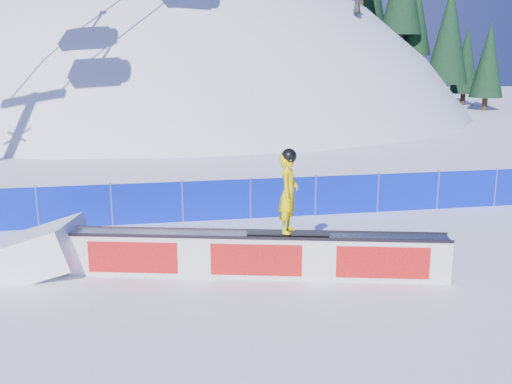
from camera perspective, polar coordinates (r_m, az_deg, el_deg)
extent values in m
plane|color=white|center=(12.64, -1.46, -8.34)|extent=(160.00, 160.00, 0.00)
sphere|color=white|center=(58.23, -8.07, -9.88)|extent=(64.00, 64.00, 64.00)
cylinder|color=#382216|center=(51.63, 10.71, 18.32)|extent=(0.50, 0.50, 1.40)
cylinder|color=#382216|center=(52.61, 14.92, 14.76)|extent=(0.50, 0.50, 1.40)
cylinder|color=#382216|center=(54.12, 15.76, 13.58)|extent=(0.50, 0.50, 1.40)
cylinder|color=#382216|center=(53.51, 15.20, 14.30)|extent=(0.50, 0.50, 1.40)
cylinder|color=#382216|center=(55.75, 17.96, 10.45)|extent=(0.50, 0.50, 1.40)
cone|color=black|center=(55.81, 18.35, 15.90)|extent=(4.14, 4.14, 9.42)
cylinder|color=#382216|center=(55.18, 19.22, 8.89)|extent=(0.50, 0.50, 1.40)
cone|color=black|center=(55.10, 19.61, 14.01)|extent=(3.82, 3.82, 8.68)
cylinder|color=#382216|center=(59.89, 17.75, 8.76)|extent=(0.50, 0.50, 1.40)
cone|color=black|center=(59.78, 18.11, 13.84)|extent=(4.15, 4.15, 9.43)
cylinder|color=#382216|center=(61.93, 18.89, 8.70)|extent=(0.50, 0.50, 1.40)
cone|color=black|center=(61.81, 19.24, 13.38)|extent=(3.93, 3.93, 8.93)
cube|color=#061ABC|center=(16.72, -3.94, -0.84)|extent=(22.00, 0.03, 1.20)
cylinder|color=#45557D|center=(16.90, -21.03, -1.37)|extent=(0.05, 0.05, 1.30)
cylinder|color=#45557D|center=(16.64, -14.25, -1.10)|extent=(0.05, 0.05, 1.30)
cylinder|color=#45557D|center=(16.63, -7.36, -0.82)|extent=(0.05, 0.05, 1.30)
cylinder|color=#45557D|center=(16.85, -0.56, -0.52)|extent=(0.05, 0.05, 1.30)
cylinder|color=#45557D|center=(17.30, 5.98, -0.23)|extent=(0.05, 0.05, 1.30)
cylinder|color=#45557D|center=(17.96, 12.11, 0.04)|extent=(0.05, 0.05, 1.30)
cylinder|color=#45557D|center=(18.82, 17.74, 0.30)|extent=(0.05, 0.05, 1.30)
cylinder|color=#45557D|center=(19.84, 22.84, 0.52)|extent=(0.05, 0.05, 1.30)
cube|color=silver|center=(12.45, 0.08, -6.40)|extent=(8.09, 2.50, 0.92)
cube|color=gray|center=(12.30, 0.08, -4.29)|extent=(8.02, 2.50, 0.04)
cube|color=black|center=(12.04, 0.00, -4.63)|extent=(7.97, 2.03, 0.06)
cube|color=black|center=(12.56, 0.15, -3.87)|extent=(7.97, 2.03, 0.06)
cube|color=red|center=(12.20, 0.00, -6.82)|extent=(7.57, 1.92, 0.69)
cube|color=red|center=(12.70, 0.15, -6.00)|extent=(7.57, 1.92, 0.69)
cube|color=black|center=(12.26, 3.22, -4.08)|extent=(1.79, 0.74, 0.03)
imported|color=#FFE202|center=(12.03, 3.27, -0.12)|extent=(0.66, 0.74, 1.71)
sphere|color=black|center=(11.88, 3.32, 3.62)|extent=(0.32, 0.32, 0.32)
imported|color=black|center=(42.07, 10.09, 18.22)|extent=(0.59, 0.84, 1.65)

